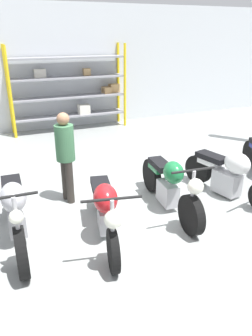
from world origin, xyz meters
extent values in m
plane|color=#9EA3A0|center=(0.00, 0.00, 0.00)|extent=(30.00, 30.00, 0.00)
cube|color=silver|center=(0.00, 5.92, 1.80)|extent=(30.00, 0.08, 3.60)
cylinder|color=yellow|center=(-1.35, 5.28, 1.25)|extent=(0.08, 0.08, 2.50)
cylinder|color=yellow|center=(2.04, 5.28, 1.25)|extent=(0.08, 0.08, 2.50)
cylinder|color=yellow|center=(-1.35, 5.83, 1.25)|extent=(0.08, 0.08, 2.50)
cylinder|color=yellow|center=(2.04, 5.83, 1.25)|extent=(0.08, 0.08, 2.50)
cube|color=gray|center=(0.35, 5.55, 0.43)|extent=(3.39, 0.55, 0.05)
cube|color=gray|center=(0.35, 5.55, 0.99)|extent=(3.39, 0.55, 0.05)
cube|color=gray|center=(0.35, 5.55, 1.55)|extent=(3.39, 0.55, 0.05)
cube|color=gray|center=(0.35, 5.55, 2.12)|extent=(3.39, 0.55, 0.05)
cube|color=silver|center=(0.75, 5.47, 0.60)|extent=(0.35, 0.28, 0.29)
cube|color=silver|center=(-0.44, 5.71, 1.70)|extent=(0.34, 0.25, 0.24)
cube|color=tan|center=(0.96, 5.68, 1.68)|extent=(0.23, 0.24, 0.20)
cube|color=tan|center=(1.84, 5.68, 1.14)|extent=(0.32, 0.26, 0.25)
cube|color=tan|center=(1.55, 5.60, 1.11)|extent=(0.25, 0.32, 0.19)
cylinder|color=black|center=(-1.86, -0.73, 0.33)|extent=(0.15, 0.65, 0.65)
cylinder|color=black|center=(-1.81, 0.77, 0.33)|extent=(0.15, 0.65, 0.65)
cube|color=#ADADB2|center=(-1.83, 0.07, 0.29)|extent=(0.25, 0.42, 0.34)
ellipsoid|color=#B7B7BF|center=(-1.84, -0.10, 0.77)|extent=(0.35, 0.48, 0.40)
cube|color=black|center=(-1.82, 0.44, 0.71)|extent=(0.30, 0.58, 0.10)
cube|color=#B7B7BF|center=(-1.82, 0.51, 0.62)|extent=(0.25, 0.41, 0.12)
cylinder|color=#ADADB2|center=(-1.86, -0.71, 0.70)|extent=(0.05, 0.05, 0.74)
sphere|color=silver|center=(-1.86, -0.78, 0.85)|extent=(0.17, 0.17, 0.17)
cylinder|color=black|center=(-1.86, -0.68, 1.07)|extent=(0.55, 0.05, 0.04)
cylinder|color=black|center=(-0.80, -1.08, 0.28)|extent=(0.22, 0.57, 0.56)
cylinder|color=black|center=(-0.49, 0.42, 0.28)|extent=(0.22, 0.57, 0.56)
cube|color=#ADADB2|center=(-0.63, -0.28, 0.25)|extent=(0.26, 0.44, 0.34)
ellipsoid|color=#B2191E|center=(-0.67, -0.45, 0.68)|extent=(0.43, 0.55, 0.40)
cube|color=black|center=(-0.56, 0.08, 0.62)|extent=(0.38, 0.58, 0.10)
cube|color=#B2191E|center=(-0.54, 0.16, 0.53)|extent=(0.31, 0.42, 0.12)
cylinder|color=#ADADB2|center=(-0.80, -1.06, 0.63)|extent=(0.06, 0.06, 0.70)
sphere|color=silver|center=(-0.81, -1.13, 0.76)|extent=(0.22, 0.22, 0.22)
cylinder|color=black|center=(-0.79, -1.03, 0.98)|extent=(0.72, 0.19, 0.04)
cylinder|color=black|center=(0.55, -0.76, 0.31)|extent=(0.18, 0.62, 0.62)
cylinder|color=black|center=(0.68, 0.76, 0.31)|extent=(0.18, 0.62, 0.62)
cube|color=#ADADB2|center=(0.62, 0.05, 0.28)|extent=(0.27, 0.47, 0.37)
ellipsoid|color=#196B38|center=(0.60, -0.12, 0.72)|extent=(0.34, 0.45, 0.36)
cube|color=black|center=(0.65, 0.39, 0.67)|extent=(0.30, 0.58, 0.10)
cube|color=#196B38|center=(0.66, 0.50, 0.58)|extent=(0.25, 0.41, 0.12)
cylinder|color=#ADADB2|center=(0.55, -0.74, 0.66)|extent=(0.05, 0.05, 0.70)
sphere|color=silver|center=(0.54, -0.81, 0.80)|extent=(0.23, 0.23, 0.23)
cylinder|color=black|center=(0.55, -0.71, 1.00)|extent=(0.67, 0.09, 0.04)
cylinder|color=black|center=(1.69, 0.71, 0.29)|extent=(0.27, 0.59, 0.57)
cube|color=#ADADB2|center=(1.84, 0.03, 0.26)|extent=(0.38, 0.55, 0.41)
ellipsoid|color=silver|center=(1.87, -0.14, 0.69)|extent=(0.43, 0.56, 0.39)
cube|color=black|center=(1.75, 0.42, 0.63)|extent=(0.39, 0.64, 0.10)
cube|color=silver|center=(1.74, 0.45, 0.54)|extent=(0.32, 0.46, 0.12)
cylinder|color=black|center=(3.32, 1.02, 0.28)|extent=(0.31, 0.59, 0.57)
cylinder|color=#38332D|center=(-0.89, 1.06, 0.39)|extent=(0.13, 0.13, 0.77)
cylinder|color=#38332D|center=(-0.85, 0.88, 0.39)|extent=(0.13, 0.13, 0.77)
cylinder|color=#3F724C|center=(-0.87, 0.97, 1.08)|extent=(0.38, 0.38, 0.61)
sphere|color=#9E7051|center=(-0.87, 0.97, 1.49)|extent=(0.21, 0.21, 0.21)
camera|label=1|loc=(-1.97, -4.23, 2.80)|focal=35.00mm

